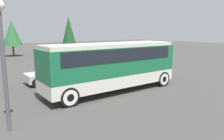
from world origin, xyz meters
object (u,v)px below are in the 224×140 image
(parked_car_near, at_px, (57,73))
(lamp_post, at_px, (2,46))
(parked_car_mid, at_px, (101,64))
(tour_bus, at_px, (113,63))

(parked_car_near, bearing_deg, lamp_post, -125.41)
(lamp_post, bearing_deg, parked_car_near, 54.59)
(parked_car_mid, bearing_deg, lamp_post, -139.26)
(tour_bus, distance_m, parked_car_near, 5.17)
(parked_car_mid, xyz_separation_m, lamp_post, (-10.33, -8.90, 2.70))
(parked_car_near, xyz_separation_m, parked_car_mid, (5.46, 2.05, -0.03))
(parked_car_near, relative_size, lamp_post, 0.95)
(tour_bus, relative_size, parked_car_near, 1.91)
(tour_bus, distance_m, parked_car_mid, 7.66)
(parked_car_near, height_order, lamp_post, lamp_post)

